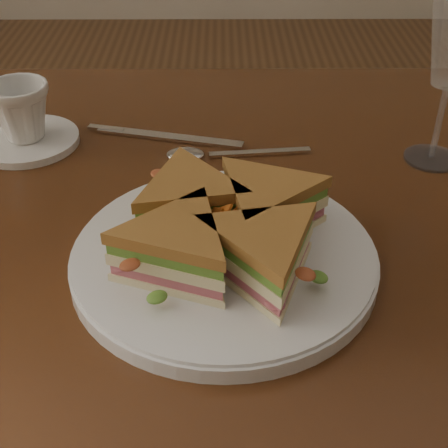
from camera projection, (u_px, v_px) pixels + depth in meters
name	position (u px, v px, depth m)	size (l,w,h in m)	color
table	(196.00, 273.00, 0.76)	(1.20, 0.80, 0.75)	#33190B
plate	(224.00, 259.00, 0.61)	(0.30, 0.30, 0.02)	silver
sandwich_wedges	(224.00, 228.00, 0.59)	(0.27, 0.27, 0.06)	#F5E9B5
crisps_mound	(224.00, 232.00, 0.59)	(0.09, 0.09, 0.05)	#C25A18
spoon	(203.00, 155.00, 0.79)	(0.18, 0.04, 0.01)	silver
knife	(159.00, 136.00, 0.83)	(0.21, 0.06, 0.00)	silver
saucer	(27.00, 141.00, 0.81)	(0.13, 0.13, 0.01)	silver
coffee_cup	(21.00, 111.00, 0.79)	(0.08, 0.08, 0.07)	silver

